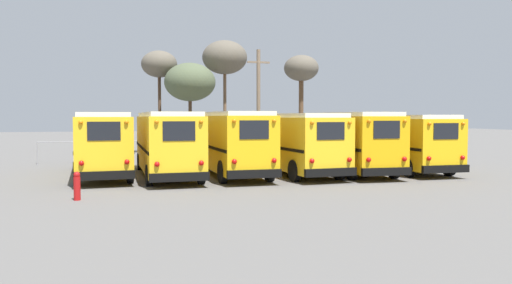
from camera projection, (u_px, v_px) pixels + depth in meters
The scene contains 14 objects.
ground_plane at pixel (255, 172), 27.06m from camera, with size 160.00×160.00×0.00m, color #5B5956.
school_bus_0 at pixel (101, 141), 25.54m from camera, with size 2.94×10.34×3.19m.
school_bus_1 at pixel (167, 142), 25.05m from camera, with size 2.59×9.61×3.21m.
school_bus_2 at pixel (226, 140), 26.38m from camera, with size 2.54×10.77×3.24m.
school_bus_3 at pixel (286, 140), 26.88m from camera, with size 3.09×10.61×3.16m.
school_bus_4 at pixel (342, 140), 27.40m from camera, with size 2.91×10.31×3.22m.
school_bus_5 at pixel (389, 139), 28.78m from camera, with size 2.81×10.91×3.09m.
utility_pole at pixel (258, 101), 38.89m from camera, with size 1.80×0.30×8.21m.
bare_tree_0 at pixel (190, 82), 38.98m from camera, with size 4.00×4.00×7.20m.
bare_tree_1 at pixel (225, 58), 41.13m from camera, with size 3.71×3.71×9.28m.
bare_tree_2 at pixel (301, 70), 41.71m from camera, with size 2.90×2.90×8.15m.
bare_tree_3 at pixel (159, 65), 39.82m from camera, with size 2.85×2.85×8.26m.
fence_line at pixel (224, 146), 34.54m from camera, with size 23.97×0.06×1.42m.
fire_hydrant at pixel (77, 186), 17.86m from camera, with size 0.24×0.24×1.03m.
Camera 1 is at (-7.36, -25.91, 3.00)m, focal length 35.00 mm.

